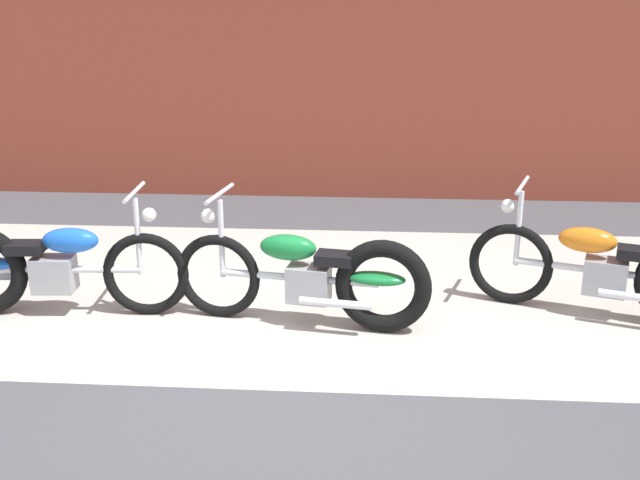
{
  "coord_description": "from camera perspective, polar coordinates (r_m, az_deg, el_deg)",
  "views": [
    {
      "loc": [
        0.58,
        -4.18,
        2.4
      ],
      "look_at": [
        0.23,
        0.86,
        0.75
      ],
      "focal_mm": 41.37,
      "sensor_mm": 36.0,
      "label": 1
    }
  ],
  "objects": [
    {
      "name": "ground_plane",
      "position": [
        4.86,
        -3.52,
        -11.57
      ],
      "size": [
        80.0,
        80.0,
        0.0
      ],
      "primitive_type": "plane",
      "color": "#47474C"
    },
    {
      "name": "sidewalk_slab",
      "position": [
        6.43,
        -1.54,
        -3.85
      ],
      "size": [
        36.0,
        3.5,
        0.01
      ],
      "primitive_type": "cube",
      "color": "#B2ADA3",
      "rests_on": "ground"
    },
    {
      "name": "motorcycle_blue",
      "position": [
        6.2,
        -20.61,
        -1.97
      ],
      "size": [
        2.01,
        0.58,
        1.03
      ],
      "rotation": [
        0.0,
        0.0,
        0.06
      ],
      "color": "black",
      "rests_on": "ground"
    },
    {
      "name": "motorcycle_green",
      "position": [
        5.59,
        -0.11,
        -2.91
      ],
      "size": [
        2.0,
        0.65,
        1.03
      ],
      "rotation": [
        0.0,
        0.0,
        2.99
      ],
      "color": "black",
      "rests_on": "ground"
    },
    {
      "name": "motorcycle_orange",
      "position": [
        6.17,
        21.96,
        -2.24
      ],
      "size": [
        1.93,
        0.87,
        1.03
      ],
      "rotation": [
        0.0,
        0.0,
        2.81
      ],
      "color": "black",
      "rests_on": "ground"
    }
  ]
}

